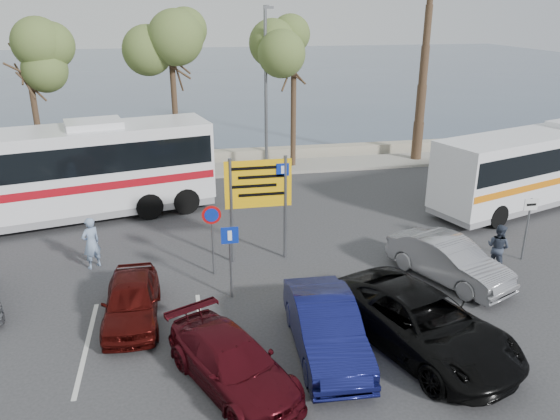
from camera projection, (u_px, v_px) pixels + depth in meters
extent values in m
plane|color=#313234|center=(242.00, 310.00, 15.51)|extent=(120.00, 120.00, 0.00)
cube|color=#99968B|center=(208.00, 171.00, 28.36)|extent=(44.00, 2.40, 0.15)
cube|color=#A9A187|center=(206.00, 157.00, 30.12)|extent=(48.00, 0.80, 0.60)
plane|color=#3E4E63|center=(184.00, 73.00, 70.68)|extent=(140.00, 140.00, 0.00)
cylinder|color=#382619|center=(38.00, 127.00, 26.04)|extent=(0.28, 0.28, 5.04)
cylinder|color=#382619|center=(175.00, 117.00, 27.09)|extent=(0.28, 0.28, 5.60)
cylinder|color=#382619|center=(293.00, 117.00, 28.22)|extent=(0.28, 0.28, 5.18)
cylinder|color=#382619|center=(424.00, 66.00, 28.61)|extent=(0.48, 0.48, 10.00)
cylinder|color=slate|center=(266.00, 91.00, 27.09)|extent=(0.16, 0.16, 8.00)
cylinder|color=slate|center=(267.00, 6.00, 25.29)|extent=(0.12, 0.90, 0.12)
cube|color=slate|center=(268.00, 7.00, 24.85)|extent=(0.45, 0.25, 0.12)
cylinder|color=slate|center=(231.00, 212.00, 17.84)|extent=(0.12, 0.12, 3.60)
cylinder|color=slate|center=(285.00, 208.00, 18.16)|extent=(0.12, 0.12, 3.60)
cube|color=#FFB80D|center=(258.00, 184.00, 17.68)|extent=(2.20, 0.06, 1.60)
cube|color=#0C2699|center=(283.00, 170.00, 17.63)|extent=(0.42, 0.01, 0.42)
cylinder|color=slate|center=(213.00, 243.00, 17.23)|extent=(0.07, 0.07, 2.20)
cylinder|color=#B20C0C|center=(211.00, 215.00, 16.87)|extent=(0.60, 0.03, 0.60)
cylinder|color=slate|center=(231.00, 264.00, 15.83)|extent=(0.07, 0.07, 2.20)
cube|color=#0C2699|center=(230.00, 235.00, 15.49)|extent=(0.50, 0.03, 0.50)
cylinder|color=slate|center=(526.00, 230.00, 18.24)|extent=(0.07, 0.07, 2.20)
cube|color=white|center=(531.00, 204.00, 17.90)|extent=(0.50, 0.03, 0.40)
cube|color=white|center=(48.00, 171.00, 21.10)|extent=(12.91, 5.55, 3.11)
cube|color=black|center=(45.00, 157.00, 20.91)|extent=(12.68, 5.53, 1.11)
cube|color=#A20C16|center=(50.00, 183.00, 21.28)|extent=(12.80, 5.55, 0.32)
cube|color=gray|center=(53.00, 208.00, 21.65)|extent=(12.79, 5.49, 0.58)
cube|color=white|center=(41.00, 128.00, 20.51)|extent=(2.44, 2.13, 0.25)
cube|color=white|center=(543.00, 162.00, 23.28)|extent=(11.18, 5.81, 2.71)
cube|color=black|center=(545.00, 151.00, 23.11)|extent=(10.98, 5.78, 0.96)
cube|color=orange|center=(541.00, 172.00, 23.43)|extent=(11.08, 5.80, 0.28)
cube|color=gray|center=(538.00, 192.00, 23.75)|extent=(11.07, 5.75, 0.51)
cube|color=white|center=(549.00, 128.00, 22.76)|extent=(2.22, 1.99, 0.22)
imported|color=#10144D|center=(326.00, 327.00, 13.42)|extent=(1.67, 4.33, 1.41)
imported|color=#470B13|center=(232.00, 363.00, 12.26)|extent=(3.24, 4.38, 1.18)
imported|color=#420B09|center=(131.00, 300.00, 14.82)|extent=(1.47, 3.63, 1.24)
imported|color=black|center=(422.00, 322.00, 13.57)|extent=(4.10, 5.80, 1.47)
imported|color=gray|center=(449.00, 260.00, 17.02)|extent=(2.98, 4.33, 1.35)
imported|color=#7F96B9|center=(91.00, 243.00, 17.75)|extent=(0.76, 0.73, 1.75)
imported|color=#323A4B|center=(498.00, 247.00, 17.66)|extent=(0.89, 0.95, 1.57)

